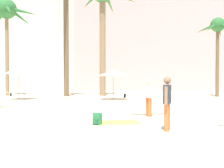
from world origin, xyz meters
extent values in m
plane|color=beige|center=(0.00, 0.00, 0.00)|extent=(120.00, 120.00, 0.00)
cube|color=pink|center=(5.08, 32.06, 9.37)|extent=(19.28, 9.37, 18.74)
cylinder|color=#896B4C|center=(-0.29, 17.78, 4.81)|extent=(0.56, 0.56, 9.63)
cone|color=#387A3D|center=(0.28, 19.45, 8.89)|extent=(1.32, 2.68, 1.89)
cone|color=#387A3D|center=(-1.50, 19.22, 9.15)|extent=(2.19, 2.48, 1.41)
cylinder|color=#896B4C|center=(-9.12, 17.67, 3.99)|extent=(0.34, 0.34, 7.98)
sphere|color=#2D6B33|center=(-9.12, 17.67, 7.98)|extent=(1.82, 1.82, 1.82)
cone|color=#2D6B33|center=(-7.37, 17.39, 7.63)|extent=(2.76, 0.84, 1.09)
cone|color=#2D6B33|center=(-8.36, 19.23, 7.50)|extent=(1.54, 2.59, 1.34)
cone|color=#2D6B33|center=(-10.29, 18.87, 7.38)|extent=(2.12, 2.15, 1.56)
cone|color=#2D6B33|center=(-8.28, 16.17, 7.49)|extent=(1.65, 2.54, 1.36)
cylinder|color=brown|center=(9.78, 16.82, 3.13)|extent=(0.30, 0.30, 6.26)
sphere|color=#2D6B33|center=(9.78, 16.82, 6.26)|extent=(1.26, 1.26, 1.26)
cone|color=#2D6B33|center=(10.29, 17.74, 5.84)|extent=(1.02, 1.54, 1.08)
cone|color=#2D6B33|center=(8.83, 17.40, 5.98)|extent=(1.58, 1.13, 0.82)
cone|color=#2D6B33|center=(8.96, 16.13, 5.86)|extent=(1.43, 1.26, 1.03)
cylinder|color=brown|center=(-3.48, 16.97, 4.86)|extent=(0.46, 0.46, 9.71)
cylinder|color=gray|center=(0.81, 13.16, 1.11)|extent=(0.06, 0.06, 2.22)
cone|color=beige|center=(0.81, 13.16, 2.01)|extent=(2.42, 2.42, 0.43)
cylinder|color=gray|center=(-6.31, 13.16, 1.24)|extent=(0.06, 0.06, 2.48)
cone|color=beige|center=(-6.31, 13.16, 2.21)|extent=(2.16, 2.16, 0.54)
cube|color=#F4CC4C|center=(1.24, 3.12, 0.01)|extent=(1.71, 1.35, 0.01)
cube|color=#287642|center=(0.51, 2.62, 0.21)|extent=(0.35, 0.31, 0.42)
cube|color=#205E35|center=(0.45, 2.52, 0.13)|extent=(0.21, 0.16, 0.18)
cylinder|color=orange|center=(2.51, 4.81, 0.41)|extent=(0.21, 0.21, 0.81)
cylinder|color=orange|center=(2.59, 4.63, 0.41)|extent=(0.21, 0.21, 0.81)
cube|color=white|center=(2.55, 4.72, 1.08)|extent=(0.37, 0.46, 0.53)
sphere|color=beige|center=(2.55, 4.72, 1.48)|extent=(0.32, 0.32, 0.24)
cylinder|color=beige|center=(2.45, 4.95, 1.04)|extent=(0.13, 0.13, 0.50)
cylinder|color=beige|center=(2.65, 4.49, 1.04)|extent=(0.13, 0.13, 0.50)
ellipsoid|color=beige|center=(2.55, 5.02, 0.90)|extent=(2.63, 1.09, 0.32)
ellipsoid|color=#501FB7|center=(2.55, 5.02, 0.90)|extent=(2.65, 1.11, 0.29)
cube|color=black|center=(1.52, 4.69, 0.89)|extent=(0.12, 0.05, 0.19)
cube|color=black|center=(-4.95, 8.34, 0.70)|extent=(0.08, 0.10, 0.19)
cylinder|color=orange|center=(2.77, 1.51, 0.43)|extent=(0.20, 0.20, 0.86)
cylinder|color=orange|center=(2.83, 1.70, 0.43)|extent=(0.20, 0.20, 0.86)
cube|color=#333842|center=(2.80, 1.61, 1.16)|extent=(0.33, 0.45, 0.60)
sphere|color=#936B51|center=(2.80, 1.61, 1.59)|extent=(0.30, 0.30, 0.24)
cylinder|color=#936B51|center=(2.73, 1.37, 1.12)|extent=(0.13, 0.13, 0.57)
cylinder|color=#936B51|center=(2.88, 1.85, 1.12)|extent=(0.13, 0.13, 0.57)
camera|label=1|loc=(1.32, -6.88, 1.68)|focal=43.17mm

